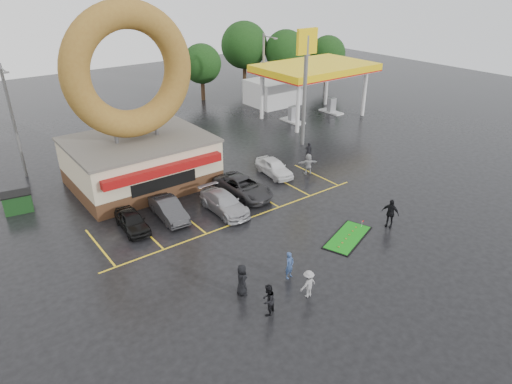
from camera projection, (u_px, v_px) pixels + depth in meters
ground at (277, 241)px, 28.23m from camera, size 120.00×120.00×0.00m
donut_shop at (136, 129)px, 33.94m from camera, size 10.20×8.70×13.50m
gas_station at (297, 80)px, 52.41m from camera, size 12.30×13.65×5.90m
shell_sign at (306, 66)px, 40.60m from camera, size 2.20×0.36×10.60m
streetlight_left at (13, 119)px, 35.00m from camera, size 0.40×2.21×9.00m
streetlight_mid at (171, 91)px, 43.28m from camera, size 0.40×2.21×9.00m
streetlight_right at (264, 73)px, 50.48m from camera, size 0.40×2.21×9.00m
tree_far_a at (286, 51)px, 61.49m from camera, size 5.60×5.60×8.00m
tree_far_b at (328, 54)px, 63.59m from camera, size 4.90×4.90×7.00m
tree_far_c at (244, 45)px, 61.91m from camera, size 6.30×6.30×9.00m
tree_far_d at (202, 64)px, 56.74m from camera, size 4.90×4.90×7.00m
car_black at (132, 221)px, 29.29m from camera, size 1.70×3.73×1.24m
car_dgrey at (169, 209)px, 30.59m from camera, size 1.66×4.13×1.34m
car_silver at (224, 203)px, 31.45m from camera, size 1.94×4.61×1.33m
car_grey at (243, 187)px, 33.65m from camera, size 2.69×5.22×1.41m
car_white at (274, 167)px, 37.05m from camera, size 2.08×4.16×1.36m
person_blue at (290, 265)px, 24.62m from camera, size 0.65×0.50×1.59m
person_blackjkt at (268, 300)px, 21.97m from camera, size 1.02×0.94×1.68m
person_hoodie at (308, 284)px, 23.19m from camera, size 1.01×0.60×1.54m
person_bystander at (242, 280)px, 23.35m from camera, size 0.82×0.99×1.74m
person_cameraman at (390, 213)px, 29.48m from camera, size 0.81×1.24×1.95m
person_walker_near at (308, 164)px, 37.20m from camera, size 1.68×1.12×1.74m
person_walker_far at (309, 151)px, 39.95m from camera, size 0.71×0.63×1.62m
dumpster at (18, 203)px, 31.50m from camera, size 1.97×1.48×1.30m
putting_green at (348, 237)px, 28.61m from camera, size 4.40×3.03×0.51m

